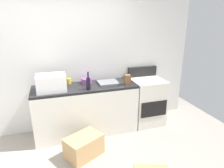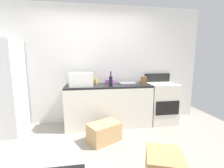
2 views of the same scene
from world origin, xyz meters
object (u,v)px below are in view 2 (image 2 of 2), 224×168
(refrigerator, at_px, (2,88))
(stove_oven, at_px, (161,102))
(coffee_mug, at_px, (96,81))
(cardboard_box_small, at_px, (104,132))
(wine_bottle, at_px, (111,81))
(microwave, at_px, (81,79))
(mixing_bowl, at_px, (110,82))
(knife_block, at_px, (144,81))

(refrigerator, bearing_deg, stove_oven, 0.97)
(stove_oven, xyz_separation_m, coffee_mug, (-1.47, 0.21, 0.48))
(coffee_mug, xyz_separation_m, cardboard_box_small, (0.08, -0.89, -0.79))
(wine_bottle, xyz_separation_m, coffee_mug, (-0.28, 0.41, -0.06))
(microwave, bearing_deg, refrigerator, 179.21)
(microwave, xyz_separation_m, mixing_bowl, (0.62, 0.23, -0.09))
(coffee_mug, xyz_separation_m, mixing_bowl, (0.31, -0.06, -0.00))
(knife_block, bearing_deg, microwave, 176.77)
(refrigerator, relative_size, cardboard_box_small, 3.32)
(microwave, distance_m, knife_block, 1.29)
(knife_block, bearing_deg, refrigerator, 178.07)
(stove_oven, bearing_deg, refrigerator, -179.03)
(microwave, height_order, wine_bottle, wine_bottle)
(mixing_bowl, bearing_deg, microwave, -159.75)
(microwave, xyz_separation_m, cardboard_box_small, (0.39, -0.60, -0.87))
(microwave, bearing_deg, cardboard_box_small, -57.18)
(wine_bottle, bearing_deg, knife_block, 3.67)
(coffee_mug, relative_size, cardboard_box_small, 0.19)
(microwave, height_order, mixing_bowl, microwave)
(refrigerator, xyz_separation_m, knife_block, (2.79, -0.09, 0.09))
(refrigerator, xyz_separation_m, stove_oven, (3.27, 0.06, -0.43))
(microwave, height_order, knife_block, microwave)
(mixing_bowl, height_order, cardboard_box_small, mixing_bowl)
(refrigerator, bearing_deg, wine_bottle, -3.84)
(microwave, distance_m, mixing_bowl, 0.66)
(refrigerator, distance_m, coffee_mug, 1.82)
(stove_oven, height_order, microwave, microwave)
(knife_block, relative_size, mixing_bowl, 0.95)
(microwave, bearing_deg, coffee_mug, 43.64)
(stove_oven, bearing_deg, mixing_bowl, 172.56)
(refrigerator, bearing_deg, cardboard_box_small, -18.27)
(coffee_mug, bearing_deg, wine_bottle, -55.60)
(coffee_mug, bearing_deg, refrigerator, -171.51)
(knife_block, xyz_separation_m, mixing_bowl, (-0.68, 0.30, -0.04))
(microwave, relative_size, coffee_mug, 4.60)
(refrigerator, height_order, knife_block, refrigerator)
(knife_block, bearing_deg, coffee_mug, 159.90)
(microwave, height_order, coffee_mug, microwave)
(stove_oven, height_order, wine_bottle, wine_bottle)
(mixing_bowl, bearing_deg, cardboard_box_small, -105.43)
(coffee_mug, bearing_deg, knife_block, -20.10)
(wine_bottle, bearing_deg, cardboard_box_small, -111.96)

